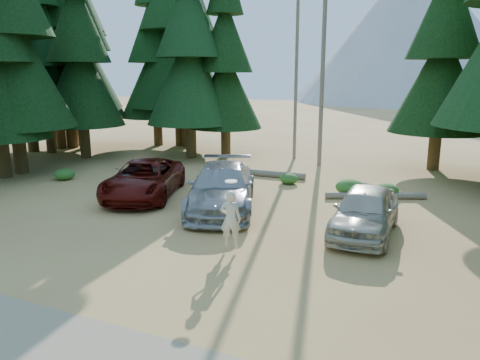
{
  "coord_description": "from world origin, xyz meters",
  "views": [
    {
      "loc": [
        7.54,
        -11.85,
        5.19
      ],
      "look_at": [
        0.44,
        4.0,
        1.25
      ],
      "focal_mm": 35.0,
      "sensor_mm": 36.0,
      "label": 1
    }
  ],
  "objects_px": {
    "red_pickup": "(144,179)",
    "frisbee_player": "(231,219)",
    "silver_minivan_center": "(222,188)",
    "silver_minivan_right": "(365,211)",
    "log_mid": "(375,188)",
    "log_left": "(262,173)",
    "log_right": "(375,196)"
  },
  "relations": [
    {
      "from": "log_left",
      "to": "log_mid",
      "type": "distance_m",
      "value": 5.86
    },
    {
      "from": "silver_minivan_right",
      "to": "log_right",
      "type": "bearing_deg",
      "value": 93.36
    },
    {
      "from": "log_right",
      "to": "silver_minivan_center",
      "type": "bearing_deg",
      "value": -165.32
    },
    {
      "from": "log_left",
      "to": "log_mid",
      "type": "height_order",
      "value": "log_left"
    },
    {
      "from": "silver_minivan_right",
      "to": "log_left",
      "type": "distance_m",
      "value": 9.49
    },
    {
      "from": "log_mid",
      "to": "frisbee_player",
      "type": "bearing_deg",
      "value": -74.01
    },
    {
      "from": "red_pickup",
      "to": "silver_minivan_center",
      "type": "relative_size",
      "value": 0.94
    },
    {
      "from": "silver_minivan_center",
      "to": "log_left",
      "type": "relative_size",
      "value": 1.31
    },
    {
      "from": "silver_minivan_center",
      "to": "log_mid",
      "type": "height_order",
      "value": "silver_minivan_center"
    },
    {
      "from": "log_mid",
      "to": "log_right",
      "type": "bearing_deg",
      "value": -48.8
    },
    {
      "from": "red_pickup",
      "to": "frisbee_player",
      "type": "height_order",
      "value": "frisbee_player"
    },
    {
      "from": "frisbee_player",
      "to": "log_mid",
      "type": "bearing_deg",
      "value": -122.97
    },
    {
      "from": "red_pickup",
      "to": "log_mid",
      "type": "xyz_separation_m",
      "value": [
        8.96,
        5.22,
        -0.67
      ]
    },
    {
      "from": "red_pickup",
      "to": "frisbee_player",
      "type": "xyz_separation_m",
      "value": [
        6.16,
        -4.31,
        0.24
      ]
    },
    {
      "from": "log_left",
      "to": "log_right",
      "type": "xyz_separation_m",
      "value": [
        6.06,
        -2.26,
        -0.03
      ]
    },
    {
      "from": "silver_minivan_center",
      "to": "silver_minivan_right",
      "type": "height_order",
      "value": "silver_minivan_center"
    },
    {
      "from": "log_left",
      "to": "frisbee_player",
      "type": "bearing_deg",
      "value": -74.81
    },
    {
      "from": "log_left",
      "to": "log_mid",
      "type": "relative_size",
      "value": 1.57
    },
    {
      "from": "red_pickup",
      "to": "log_mid",
      "type": "bearing_deg",
      "value": 10.99
    },
    {
      "from": "log_right",
      "to": "silver_minivan_right",
      "type": "bearing_deg",
      "value": -109.08
    },
    {
      "from": "red_pickup",
      "to": "silver_minivan_center",
      "type": "xyz_separation_m",
      "value": [
        3.93,
        -0.39,
        0.08
      ]
    },
    {
      "from": "silver_minivan_right",
      "to": "log_mid",
      "type": "height_order",
      "value": "silver_minivan_right"
    },
    {
      "from": "silver_minivan_center",
      "to": "silver_minivan_right",
      "type": "distance_m",
      "value": 5.63
    },
    {
      "from": "frisbee_player",
      "to": "log_left",
      "type": "distance_m",
      "value": 10.72
    },
    {
      "from": "log_right",
      "to": "red_pickup",
      "type": "bearing_deg",
      "value": 178.83
    },
    {
      "from": "red_pickup",
      "to": "log_mid",
      "type": "relative_size",
      "value": 1.94
    },
    {
      "from": "silver_minivan_center",
      "to": "log_left",
      "type": "bearing_deg",
      "value": 75.89
    },
    {
      "from": "silver_minivan_right",
      "to": "red_pickup",
      "type": "bearing_deg",
      "value": 173.15
    },
    {
      "from": "red_pickup",
      "to": "silver_minivan_right",
      "type": "xyz_separation_m",
      "value": [
        9.52,
        -1.06,
        0.0
      ]
    },
    {
      "from": "log_left",
      "to": "log_right",
      "type": "distance_m",
      "value": 6.47
    },
    {
      "from": "frisbee_player",
      "to": "log_left",
      "type": "xyz_separation_m",
      "value": [
        -3.01,
        10.25,
        -0.86
      ]
    },
    {
      "from": "frisbee_player",
      "to": "log_right",
      "type": "bearing_deg",
      "value": -127.43
    }
  ]
}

